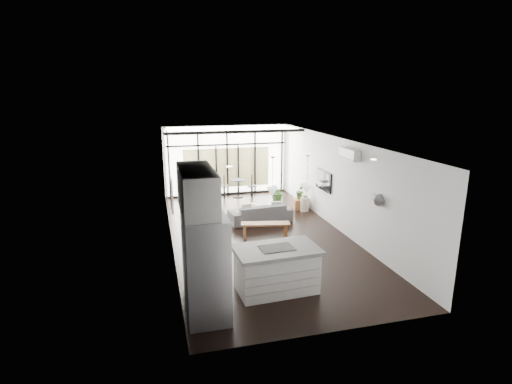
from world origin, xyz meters
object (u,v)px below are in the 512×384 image
sofa (260,210)px  milk_can (305,203)px  console_bench (265,230)px  pouf (251,211)px  tv (324,181)px  island (276,269)px  fridge (206,268)px

sofa → milk_can: 1.97m
console_bench → sofa: bearing=92.5°
console_bench → pouf: bearing=100.6°
console_bench → tv: size_ratio=1.27×
pouf → milk_can: 2.04m
console_bench → milk_can: size_ratio=2.31×
island → tv: size_ratio=1.61×
tv → sofa: bearing=174.0°
console_bench → tv: bearing=39.7°
sofa → milk_can: sofa is taller
pouf → tv: (2.28, -0.68, 1.08)m
console_bench → pouf: 1.91m
island → pouf: bearing=79.3°
fridge → console_bench: (2.19, 3.72, -0.78)m
fridge → pouf: 6.11m
fridge → sofa: (2.43, 5.17, -0.61)m
island → tv: bearing=52.5°
sofa → pouf: (-0.20, 0.46, -0.17)m
milk_can → tv: size_ratio=0.55×
sofa → tv: (2.08, -0.22, 0.91)m
fridge → console_bench: bearing=59.5°
console_bench → tv: (2.32, 1.23, 1.07)m
island → fridge: 1.78m
fridge → milk_can: 7.31m
console_bench → milk_can: milk_can is taller
sofa → pouf: size_ratio=3.63×
console_bench → milk_can: bearing=58.4°
island → sofa: 4.58m
island → console_bench: (0.63, 3.05, -0.26)m
sofa → console_bench: sofa is taller
island → sofa: bearing=76.1°
milk_can → tv: tv is taller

